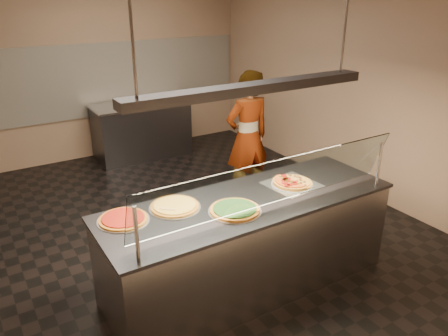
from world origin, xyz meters
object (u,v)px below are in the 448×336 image
pizza_cheese (175,206)px  worker (247,138)px  half_pizza_pepperoni (285,183)px  pizza_tomato (123,219)px  serving_counter (249,243)px  sneeze_guard (274,183)px  heat_lamp_housing (252,88)px  pizza_spatula (174,208)px  prep_table (142,130)px  half_pizza_sausage (299,180)px  perforated_tray (292,184)px  pizza_spinach (235,209)px

pizza_cheese → worker: 2.19m
half_pizza_pepperoni → pizza_tomato: 1.57m
serving_counter → worker: worker is taller
sneeze_guard → heat_lamp_housing: (0.00, 0.34, 0.72)m
sneeze_guard → pizza_spatula: size_ratio=8.92×
serving_counter → prep_table: (0.49, 3.93, 0.00)m
half_pizza_sausage → worker: size_ratio=0.22×
half_pizza_sausage → pizza_cheese: bearing=172.5°
pizza_spatula → half_pizza_pepperoni: bearing=-5.7°
half_pizza_pepperoni → pizza_tomato: bearing=173.5°
half_pizza_pepperoni → heat_lamp_housing: bearing=-173.6°
sneeze_guard → heat_lamp_housing: heat_lamp_housing is taller
perforated_tray → heat_lamp_housing: bearing=-174.6°
pizza_spatula → worker: size_ratio=0.16×
pizza_spatula → perforated_tray: bearing=-5.3°
prep_table → worker: bearing=-76.4°
half_pizza_sausage → pizza_tomato: half_pizza_sausage is taller
pizza_spinach → pizza_cheese: size_ratio=1.03×
pizza_spinach → half_pizza_pepperoni: bearing=13.9°
half_pizza_sausage → prep_table: 3.91m
sneeze_guard → prep_table: size_ratio=1.59×
pizza_spinach → prep_table: bearing=79.7°
half_pizza_sausage → pizza_cheese: (-1.28, 0.17, -0.01)m
half_pizza_sausage → pizza_spinach: bearing=-169.1°
half_pizza_pepperoni → pizza_spinach: bearing=-166.1°
half_pizza_pepperoni → worker: (0.61, 1.52, -0.08)m
pizza_cheese → half_pizza_sausage: bearing=-7.5°
sneeze_guard → half_pizza_sausage: bearing=31.8°
serving_counter → prep_table: size_ratio=1.74×
serving_counter → worker: bearing=56.0°
pizza_cheese → worker: (1.71, 1.36, -0.06)m
perforated_tray → pizza_spinach: (-0.78, -0.17, 0.01)m
sneeze_guard → worker: (1.06, 1.92, -0.34)m
half_pizza_pepperoni → half_pizza_sausage: (0.19, -0.00, -0.01)m
sneeze_guard → pizza_spatula: 0.89m
half_pizza_pepperoni → heat_lamp_housing: 1.08m
half_pizza_pepperoni → pizza_spinach: (-0.69, -0.17, -0.02)m
worker → heat_lamp_housing: bearing=56.7°
heat_lamp_housing → prep_table: bearing=82.9°
half_pizza_sausage → heat_lamp_housing: heat_lamp_housing is taller
half_pizza_sausage → heat_lamp_housing: size_ratio=0.17×
serving_counter → pizza_cheese: 0.84m
serving_counter → prep_table: 3.96m
sneeze_guard → heat_lamp_housing: 0.80m
serving_counter → half_pizza_pepperoni: size_ratio=7.01×
half_pizza_pepperoni → pizza_cheese: size_ratio=0.88×
pizza_cheese → heat_lamp_housing: size_ratio=0.20×
prep_table → half_pizza_pepperoni: bearing=-90.7°
perforated_tray → pizza_spinach: bearing=-167.7°
prep_table → heat_lamp_housing: bearing=-97.1°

